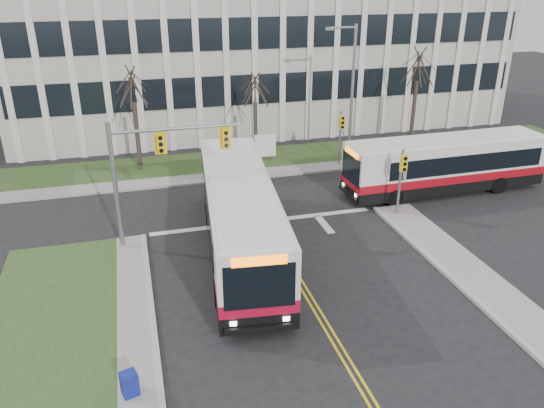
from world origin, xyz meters
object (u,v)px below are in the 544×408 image
Objects in this scene: directory_sign at (265,146)px; bus_main at (240,218)px; bus_cross at (445,166)px; newspaper_box_blue at (130,385)px; streetlight at (350,87)px.

bus_main reaches higher than directory_sign.
bus_cross reaches higher than newspaper_box_blue.
streetlight reaches higher than bus_cross.
bus_cross is at bearing -41.61° from directory_sign.
directory_sign is at bearing 48.91° from newspaper_box_blue.
directory_sign is 13.04m from bus_main.
bus_main is at bearing -73.48° from bus_cross.
newspaper_box_blue is (-18.70, -12.58, -1.15)m from bus_cross.
streetlight is 15.17m from bus_main.
streetlight is at bearing -13.23° from directory_sign.
streetlight reaches higher than directory_sign.
bus_main is (-9.92, -10.96, -3.40)m from streetlight.
streetlight is 8.35m from bus_cross.
directory_sign is at bearing 76.43° from bus_main.
streetlight reaches higher than newspaper_box_blue.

